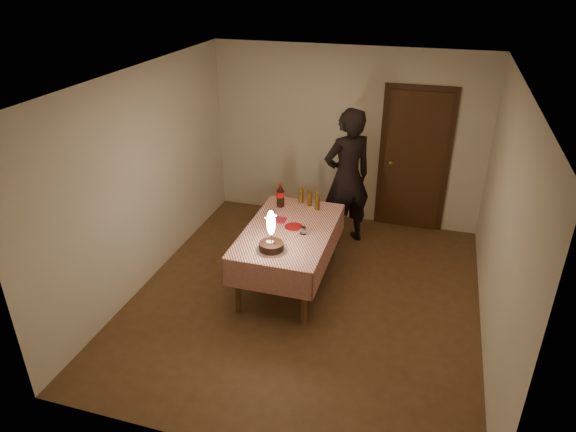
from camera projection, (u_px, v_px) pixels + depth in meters
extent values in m
cube|color=brown|center=(306.00, 297.00, 6.17)|extent=(4.00, 4.50, 0.01)
cube|color=beige|center=(346.00, 137.00, 7.51)|extent=(4.00, 0.04, 2.60)
cube|color=beige|center=(228.00, 326.00, 3.66)|extent=(4.00, 0.04, 2.60)
cube|color=beige|center=(145.00, 179.00, 6.10)|extent=(0.04, 4.50, 2.60)
cube|color=beige|center=(503.00, 223.00, 5.07)|extent=(0.04, 4.50, 2.60)
cube|color=silver|center=(310.00, 78.00, 5.00)|extent=(4.00, 4.50, 0.04)
cube|color=#472814|center=(414.00, 162.00, 7.35)|extent=(0.85, 0.05, 2.05)
sphere|color=#B28C33|center=(391.00, 163.00, 7.40)|extent=(0.06, 0.06, 0.06)
cube|color=brown|center=(289.00, 231.00, 6.14)|extent=(0.90, 1.60, 0.04)
cylinder|color=brown|center=(237.00, 285.00, 5.77)|extent=(0.07, 0.07, 0.70)
cylinder|color=brown|center=(304.00, 297.00, 5.57)|extent=(0.07, 0.07, 0.70)
cylinder|color=brown|center=(277.00, 226.00, 7.04)|extent=(0.07, 0.07, 0.70)
cylinder|color=brown|center=(333.00, 234.00, 6.84)|extent=(0.07, 0.07, 0.70)
cube|color=white|center=(289.00, 229.00, 6.13)|extent=(1.02, 1.72, 0.01)
cube|color=white|center=(266.00, 280.00, 5.48)|extent=(1.02, 0.01, 0.34)
cube|color=white|center=(307.00, 212.00, 6.94)|extent=(1.02, 0.01, 0.34)
cube|color=white|center=(250.00, 236.00, 6.34)|extent=(0.01, 1.72, 0.34)
cube|color=white|center=(330.00, 248.00, 6.08)|extent=(0.01, 1.72, 0.34)
cylinder|color=white|center=(271.00, 249.00, 5.69)|extent=(0.34, 0.34, 0.01)
cylinder|color=black|center=(271.00, 246.00, 5.67)|extent=(0.27, 0.27, 0.08)
cylinder|color=white|center=(270.00, 242.00, 5.66)|extent=(0.07, 0.07, 0.00)
sphere|color=red|center=(274.00, 243.00, 5.62)|extent=(0.02, 0.02, 0.02)
cube|color=#19721E|center=(275.00, 244.00, 5.62)|extent=(0.02, 0.01, 0.00)
cube|color=#19721E|center=(273.00, 244.00, 5.62)|extent=(0.01, 0.02, 0.00)
cylinder|color=#262628|center=(271.00, 238.00, 5.62)|extent=(0.01, 0.01, 0.12)
ellipsoid|color=#FFF2BF|center=(271.00, 223.00, 5.53)|extent=(0.09, 0.09, 0.29)
sphere|color=white|center=(271.00, 232.00, 5.58)|extent=(0.04, 0.04, 0.04)
cylinder|color=#A50B10|center=(294.00, 227.00, 6.17)|extent=(0.22, 0.22, 0.01)
cylinder|color=red|center=(270.00, 222.00, 6.17)|extent=(0.08, 0.08, 0.10)
cylinder|color=silver|center=(303.00, 231.00, 5.99)|extent=(0.07, 0.07, 0.09)
cube|color=#B1142F|center=(279.00, 220.00, 6.31)|extent=(0.15, 0.15, 0.02)
cylinder|color=black|center=(280.00, 198.00, 6.63)|extent=(0.10, 0.10, 0.22)
cylinder|color=red|center=(280.00, 194.00, 6.61)|extent=(0.10, 0.10, 0.07)
cone|color=black|center=(280.00, 188.00, 6.57)|extent=(0.10, 0.10, 0.08)
cylinder|color=red|center=(280.00, 185.00, 6.55)|extent=(0.03, 0.03, 0.02)
cylinder|color=#593A0F|center=(301.00, 196.00, 6.75)|extent=(0.06, 0.06, 0.18)
cone|color=#593A0F|center=(301.00, 188.00, 6.69)|extent=(0.06, 0.06, 0.06)
cylinder|color=olive|center=(301.00, 185.00, 6.68)|extent=(0.02, 0.02, 0.02)
cylinder|color=#593A0F|center=(317.00, 203.00, 6.56)|extent=(0.06, 0.06, 0.18)
cone|color=#593A0F|center=(318.00, 194.00, 6.51)|extent=(0.06, 0.06, 0.06)
cylinder|color=olive|center=(318.00, 192.00, 6.49)|extent=(0.02, 0.02, 0.02)
cylinder|color=#593A0F|center=(309.00, 199.00, 6.66)|extent=(0.06, 0.06, 0.18)
cone|color=#593A0F|center=(310.00, 191.00, 6.61)|extent=(0.06, 0.06, 0.06)
cylinder|color=olive|center=(310.00, 188.00, 6.59)|extent=(0.02, 0.02, 0.02)
imported|color=black|center=(347.00, 178.00, 6.98)|extent=(0.84, 0.81, 1.94)
cube|color=black|center=(345.00, 126.00, 6.78)|extent=(0.16, 0.15, 0.10)
cylinder|color=black|center=(342.00, 125.00, 6.84)|extent=(0.11, 0.11, 0.08)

